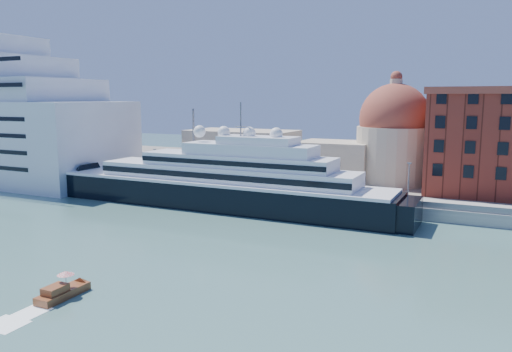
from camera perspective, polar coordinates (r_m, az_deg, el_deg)
The scene contains 9 objects.
ground at distance 83.65m, azimuth -7.71°, elevation -7.07°, with size 400.00×400.00×0.00m, color #3D6A68.
quay at distance 112.47m, azimuth 1.86°, elevation -2.22°, with size 180.00×10.00×2.50m, color gray.
land at distance 150.39m, azimuth 8.21°, elevation 0.41°, with size 260.00×72.00×2.00m, color slate.
quay_fence at distance 108.10m, azimuth 0.90°, elevation -1.67°, with size 180.00×0.10×1.20m, color slate.
superyacht at distance 107.07m, azimuth -5.65°, elevation -1.07°, with size 86.56×12.00×25.87m.
service_barge at distance 125.64m, azimuth -17.70°, elevation -1.68°, with size 12.34×4.64×2.74m.
water_taxi at distance 63.21m, azimuth -21.31°, elevation -12.21°, with size 2.35×6.69×3.16m.
church at distance 130.94m, azimuth 8.67°, elevation 3.53°, with size 66.00×18.00×25.50m.
lamp_posts at distance 115.32m, azimuth -4.24°, elevation 2.36°, with size 120.80×2.40×18.00m.
Camera 1 is at (44.67, -66.94, 22.81)m, focal length 35.00 mm.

